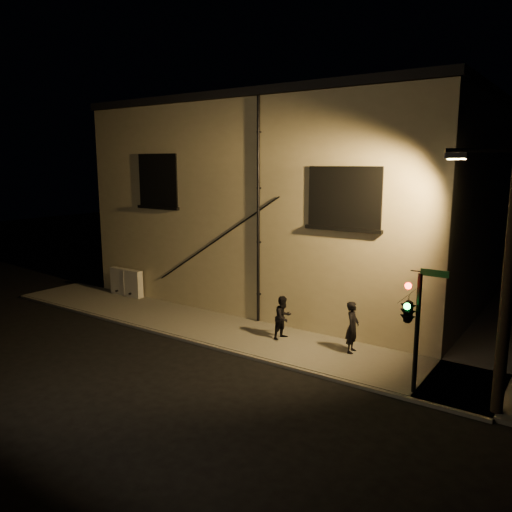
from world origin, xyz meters
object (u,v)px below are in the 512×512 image
Objects in this scene: streetlamp_pole at (505,268)px; utility_cabinet at (126,282)px; traffic_signal at (409,310)px; pedestrian_b at (283,317)px; pedestrian_a at (352,327)px.

utility_cabinet is at bearing 171.91° from streetlamp_pole.
traffic_signal reaches higher than utility_cabinet.
pedestrian_b is at bearing 168.43° from streetlamp_pole.
pedestrian_a is at bearing 160.48° from streetlamp_pole.
utility_cabinet is 16.31m from streetlamp_pole.
traffic_signal is at bearing -10.33° from utility_cabinet.
streetlamp_pole is (15.89, -2.26, 2.93)m from utility_cabinet.
utility_cabinet is 1.25× the size of pedestrian_b.
streetlamp_pole is at bearing -8.09° from utility_cabinet.
pedestrian_b is 0.22× the size of streetlamp_pole.
streetlamp_pole reaches higher than pedestrian_a.
utility_cabinet is at bearing 169.67° from traffic_signal.
traffic_signal is (13.79, -2.51, 1.63)m from utility_cabinet.
utility_cabinet is 9.01m from pedestrian_b.
streetlamp_pole is (2.10, 0.26, 1.30)m from traffic_signal.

